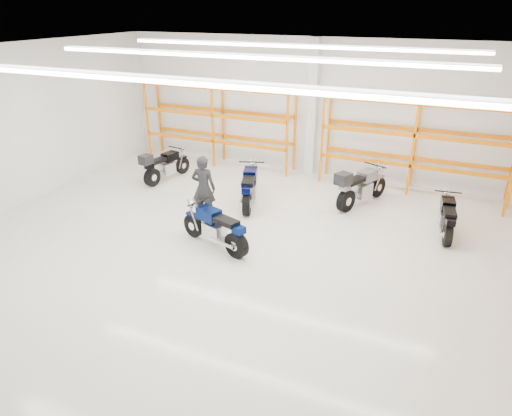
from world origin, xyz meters
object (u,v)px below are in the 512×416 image
at_px(motorcycle_main, 217,229).
at_px(structural_column, 312,109).
at_px(motorcycle_back_a, 163,166).
at_px(motorcycle_back_b, 249,188).
at_px(standing_man, 204,188).
at_px(motorcycle_back_c, 359,187).
at_px(motorcycle_back_d, 447,218).

distance_m(motorcycle_main, structural_column, 6.38).
bearing_deg(motorcycle_back_a, motorcycle_main, -41.48).
distance_m(motorcycle_back_b, structural_column, 3.92).
bearing_deg(standing_man, motorcycle_main, 120.93).
distance_m(motorcycle_back_b, motorcycle_back_c, 3.18).
distance_m(motorcycle_back_a, motorcycle_back_d, 8.82).
relative_size(motorcycle_main, standing_man, 1.15).
distance_m(motorcycle_back_c, motorcycle_back_d, 2.62).
bearing_deg(motorcycle_back_c, motorcycle_back_d, -20.93).
relative_size(motorcycle_main, structural_column, 0.47).
bearing_deg(motorcycle_back_b, motorcycle_back_c, 22.43).
xyz_separation_m(motorcycle_back_b, motorcycle_back_d, (5.38, 0.28, -0.07)).
height_order(motorcycle_back_d, standing_man, standing_man).
distance_m(motorcycle_back_b, standing_man, 1.60).
distance_m(motorcycle_back_a, standing_man, 3.40).
bearing_deg(motorcycle_back_d, motorcycle_back_c, 159.07).
bearing_deg(structural_column, motorcycle_main, -93.77).
height_order(motorcycle_back_a, motorcycle_back_c, motorcycle_back_c).
bearing_deg(structural_column, motorcycle_back_a, -146.42).
distance_m(motorcycle_back_b, motorcycle_back_d, 5.39).
relative_size(motorcycle_back_a, motorcycle_back_c, 0.95).
xyz_separation_m(motorcycle_back_c, standing_man, (-3.67, -2.59, 0.33)).
xyz_separation_m(motorcycle_main, standing_man, (-1.08, 1.32, 0.41)).
relative_size(motorcycle_back_a, motorcycle_back_b, 0.95).
xyz_separation_m(motorcycle_back_a, motorcycle_back_b, (3.43, -0.66, 0.01)).
height_order(motorcycle_main, motorcycle_back_a, motorcycle_back_a).
relative_size(motorcycle_back_b, motorcycle_back_d, 1.12).
relative_size(motorcycle_back_b, structural_column, 0.50).
relative_size(motorcycle_back_c, motorcycle_back_d, 1.12).
relative_size(motorcycle_main, motorcycle_back_c, 0.94).
bearing_deg(motorcycle_back_b, motorcycle_back_d, 2.96).
height_order(motorcycle_back_c, motorcycle_back_d, motorcycle_back_c).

